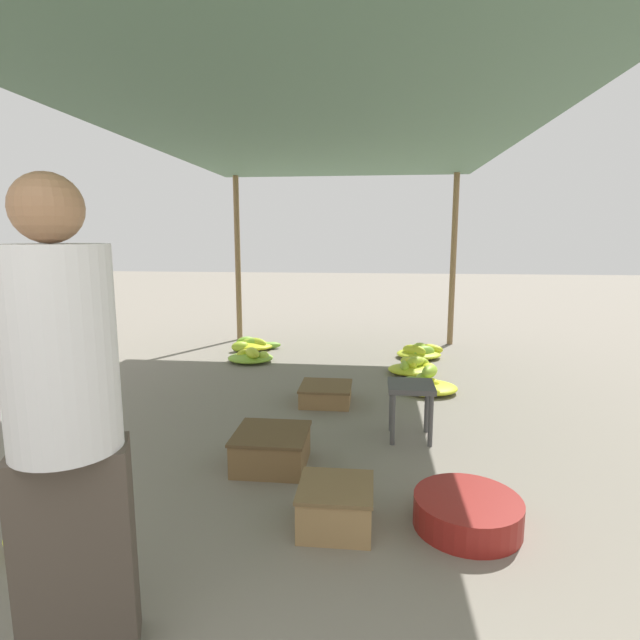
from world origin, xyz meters
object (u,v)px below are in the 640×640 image
object	(u,v)px
stool	(411,395)
banana_pile_left_2	(253,345)
crate_near	(271,449)
banana_pile_right_1	(420,352)
banana_pile_right_2	(412,367)
vendor_foreground	(66,422)
crate_mid	(336,506)
banana_pile_left_0	(42,528)
crate_far	(326,394)
banana_pile_right_0	(426,385)
banana_pile_left_1	(252,357)
basin_black	(467,512)

from	to	relation	value
stool	banana_pile_left_2	distance (m)	3.44
crate_near	banana_pile_right_1	bearing A→B (deg)	68.21
banana_pile_left_2	banana_pile_right_2	bearing A→B (deg)	-26.16
stool	banana_pile_right_2	size ratio (longest dim) A/B	0.79
vendor_foreground	crate_mid	size ratio (longest dim) A/B	4.40
banana_pile_left_0	crate_far	distance (m)	2.57
stool	banana_pile_left_0	world-z (taller)	stool
banana_pile_right_0	crate_near	xyz separation A→B (m)	(-1.19, -1.71, 0.04)
banana_pile_left_0	banana_pile_right_1	bearing A→B (deg)	61.63
banana_pile_left_0	banana_pile_right_1	xyz separation A→B (m)	(2.22, 4.11, -0.01)
banana_pile_left_0	banana_pile_right_2	world-z (taller)	banana_pile_right_2
banana_pile_left_1	crate_mid	size ratio (longest dim) A/B	1.42
stool	banana_pile_right_1	size ratio (longest dim) A/B	0.71
stool	crate_mid	size ratio (longest dim) A/B	1.10
crate_near	banana_pile_left_0	bearing A→B (deg)	-134.90
crate_near	banana_pile_right_2	bearing A→B (deg)	65.38
banana_pile_left_2	banana_pile_right_0	distance (m)	2.74
vendor_foreground	banana_pile_right_1	size ratio (longest dim) A/B	2.86
vendor_foreground	basin_black	world-z (taller)	vendor_foreground
crate_far	basin_black	bearing A→B (deg)	-63.95
basin_black	crate_mid	distance (m)	0.69
banana_pile_left_2	vendor_foreground	bearing A→B (deg)	-83.24
vendor_foreground	crate_near	bearing A→B (deg)	76.60
basin_black	banana_pile_left_0	bearing A→B (deg)	-170.00
banana_pile_left_2	banana_pile_right_0	size ratio (longest dim) A/B	1.15
vendor_foreground	banana_pile_left_1	bearing A→B (deg)	95.82
crate_mid	banana_pile_left_0	bearing A→B (deg)	-168.30
banana_pile_right_2	crate_far	world-z (taller)	banana_pile_right_2
banana_pile_left_0	banana_pile_right_2	distance (m)	3.94
banana_pile_left_0	crate_mid	world-z (taller)	crate_mid
banana_pile_right_0	crate_mid	xyz separation A→B (m)	(-0.71, -2.37, 0.04)
crate_mid	crate_far	bearing A→B (deg)	96.97
banana_pile_left_2	banana_pile_right_2	distance (m)	2.30
basin_black	banana_pile_right_0	xyz separation A→B (m)	(0.02, 2.30, -0.00)
stool	basin_black	distance (m)	1.21
basin_black	banana_pile_right_1	bearing A→B (deg)	88.64
banana_pile_left_0	banana_pile_right_1	distance (m)	4.67
banana_pile_left_2	banana_pile_right_1	bearing A→B (deg)	-6.87
stool	crate_near	distance (m)	1.13
stool	basin_black	world-z (taller)	stool
banana_pile_right_2	crate_far	xyz separation A→B (m)	(-0.86, -1.09, 0.01)
banana_pile_right_0	banana_pile_right_1	bearing A→B (deg)	87.20
crate_near	crate_mid	distance (m)	0.82
crate_far	crate_mid	bearing A→B (deg)	-83.03
banana_pile_right_1	crate_mid	bearing A→B (deg)	-101.52
stool	crate_near	world-z (taller)	stool
banana_pile_left_0	crate_near	size ratio (longest dim) A/B	0.75
banana_pile_left_2	banana_pile_right_2	xyz separation A→B (m)	(2.06, -1.01, 0.02)
banana_pile_right_1	vendor_foreground	bearing A→B (deg)	-109.09
stool	banana_pile_left_1	xyz separation A→B (m)	(-1.76, 2.16, -0.28)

